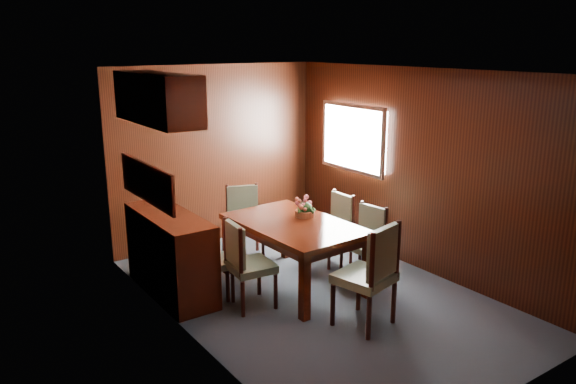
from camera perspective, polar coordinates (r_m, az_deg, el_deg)
ground at (r=6.22m, az=3.02°, el=-10.50°), size 4.50×4.50×0.00m
room_shell at (r=5.91m, az=0.45°, el=4.82°), size 3.06×4.52×2.41m
sideboard at (r=6.26m, az=-11.83°, el=-6.17°), size 0.48×1.40×0.90m
dining_table at (r=6.25m, az=0.62°, el=-4.01°), size 1.05×1.62×0.74m
chair_left_near at (r=5.79m, az=-4.45°, el=-6.87°), size 0.47×0.49×0.94m
chair_left_far at (r=6.05m, az=-8.20°, el=-6.40°), size 0.51×0.53×0.87m
chair_right_near at (r=6.60m, az=7.99°, el=-4.61°), size 0.44×0.46×0.86m
chair_right_far at (r=7.01m, az=4.87°, el=-3.25°), size 0.41×0.42×0.88m
chair_head at (r=5.41m, az=8.51°, el=-7.87°), size 0.60×0.58×1.06m
chair_foot at (r=7.20m, az=-4.49°, el=-2.56°), size 0.55×0.54×0.92m
flower_centerpiece at (r=6.40m, az=1.73°, el=-1.48°), size 0.24×0.24×0.24m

